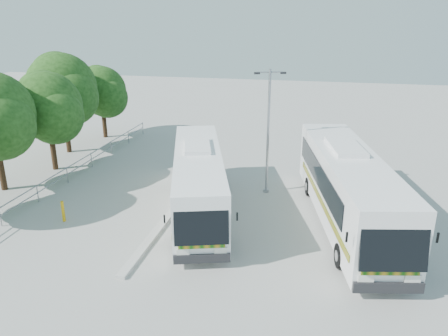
% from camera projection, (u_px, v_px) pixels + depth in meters
% --- Properties ---
extents(ground, '(100.00, 100.00, 0.00)m').
position_uv_depth(ground, '(213.00, 219.00, 22.21)').
color(ground, '#999994').
rests_on(ground, ground).
extents(kerb_divider, '(0.40, 16.00, 0.15)m').
position_uv_depth(kerb_divider, '(182.00, 199.00, 24.50)').
color(kerb_divider, '#B2B2AD').
rests_on(kerb_divider, ground).
extents(railing, '(0.06, 22.00, 1.00)m').
position_uv_depth(railing, '(75.00, 166.00, 27.69)').
color(railing, gray).
rests_on(railing, ground).
extents(tree_far_c, '(4.97, 4.69, 6.49)m').
position_uv_depth(tree_far_c, '(48.00, 107.00, 27.96)').
color(tree_far_c, '#382314').
rests_on(tree_far_c, ground).
extents(tree_far_d, '(5.62, 5.30, 7.33)m').
position_uv_depth(tree_far_d, '(63.00, 88.00, 31.42)').
color(tree_far_d, '#382314').
rests_on(tree_far_d, ground).
extents(tree_far_e, '(4.54, 4.28, 5.92)m').
position_uv_depth(tree_far_e, '(102.00, 91.00, 35.73)').
color(tree_far_e, '#382314').
rests_on(tree_far_e, ground).
extents(coach_main, '(5.56, 11.74, 3.21)m').
position_uv_depth(coach_main, '(198.00, 180.00, 22.59)').
color(coach_main, white).
rests_on(coach_main, ground).
extents(coach_adjacent, '(5.08, 13.01, 3.54)m').
position_uv_depth(coach_adjacent, '(348.00, 187.00, 21.16)').
color(coach_adjacent, white).
rests_on(coach_adjacent, ground).
extents(lamppost, '(1.70, 0.66, 7.10)m').
position_uv_depth(lamppost, '(268.00, 127.00, 24.31)').
color(lamppost, '#96989E').
rests_on(lamppost, ground).
extents(bollard, '(0.16, 0.16, 1.09)m').
position_uv_depth(bollard, '(63.00, 211.00, 21.82)').
color(bollard, '#CB950B').
rests_on(bollard, ground).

